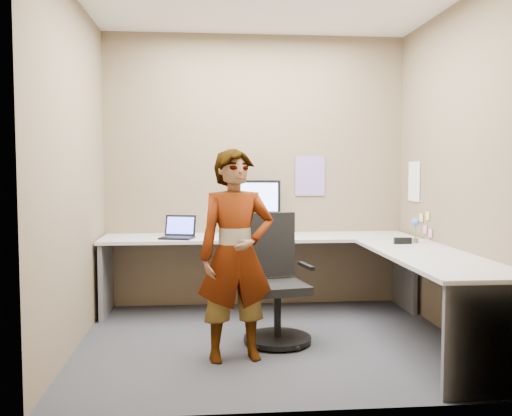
{
  "coord_description": "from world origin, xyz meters",
  "views": [
    {
      "loc": [
        -0.51,
        -4.41,
        1.38
      ],
      "look_at": [
        -0.09,
        0.25,
        1.05
      ],
      "focal_mm": 40.0,
      "sensor_mm": 36.0,
      "label": 1
    }
  ],
  "objects": [
    {
      "name": "sticky_note_a",
      "position": [
        1.49,
        0.55,
        0.95
      ],
      "size": [
        0.01,
        0.07,
        0.07
      ],
      "primitive_type": "cube",
      "color": "#F2E059",
      "rests_on": "wall_right"
    },
    {
      "name": "origami",
      "position": [
        -0.47,
        0.85,
        0.76
      ],
      "size": [
        0.1,
        0.1,
        0.06
      ],
      "primitive_type": "cone",
      "color": "white",
      "rests_on": "desk"
    },
    {
      "name": "desk",
      "position": [
        0.44,
        0.39,
        0.59
      ],
      "size": [
        2.98,
        2.58,
        0.73
      ],
      "color": "silver",
      "rests_on": "ground"
    },
    {
      "name": "calendar_purple",
      "position": [
        0.55,
        1.29,
        1.3
      ],
      "size": [
        0.3,
        0.01,
        0.4
      ],
      "primitive_type": "cube",
      "color": "#846BB7",
      "rests_on": "wall_back"
    },
    {
      "name": "sticky_note_b",
      "position": [
        1.49,
        0.6,
        0.82
      ],
      "size": [
        0.01,
        0.07,
        0.07
      ],
      "primitive_type": "cube",
      "color": "pink",
      "rests_on": "wall_right"
    },
    {
      "name": "wall_right",
      "position": [
        1.5,
        0.0,
        1.35
      ],
      "size": [
        0.0,
        2.7,
        2.7
      ],
      "primitive_type": "plane",
      "rotation": [
        1.57,
        0.0,
        -1.57
      ],
      "color": "brown",
      "rests_on": "ground"
    },
    {
      "name": "stapler",
      "position": [
        1.17,
        0.3,
        0.76
      ],
      "size": [
        0.15,
        0.05,
        0.05
      ],
      "primitive_type": "cube",
      "rotation": [
        0.0,
        0.0,
        -0.06
      ],
      "color": "black",
      "rests_on": "desk"
    },
    {
      "name": "flower",
      "position": [
        1.31,
        0.36,
        0.87
      ],
      "size": [
        0.07,
        0.07,
        0.22
      ],
      "color": "brown",
      "rests_on": "desk"
    },
    {
      "name": "paper_ream",
      "position": [
        -0.02,
        1.15,
        0.76
      ],
      "size": [
        0.34,
        0.27,
        0.06
      ],
      "primitive_type": "cube",
      "rotation": [
        0.0,
        0.0,
        -0.16
      ],
      "color": "red",
      "rests_on": "desk"
    },
    {
      "name": "monitor",
      "position": [
        -0.02,
        1.16,
        1.07
      ],
      "size": [
        0.49,
        0.17,
        0.47
      ],
      "rotation": [
        0.0,
        0.0,
        -0.16
      ],
      "color": "black",
      "rests_on": "paper_ream"
    },
    {
      "name": "ground",
      "position": [
        0.0,
        0.0,
        0.0
      ],
      "size": [
        3.0,
        3.0,
        0.0
      ],
      "primitive_type": "plane",
      "color": "#26272C",
      "rests_on": "ground"
    },
    {
      "name": "calendar_white",
      "position": [
        1.49,
        0.9,
        1.25
      ],
      "size": [
        0.01,
        0.28,
        0.38
      ],
      "primitive_type": "cube",
      "color": "white",
      "rests_on": "wall_right"
    },
    {
      "name": "wall_back",
      "position": [
        0.0,
        1.3,
        1.35
      ],
      "size": [
        3.0,
        0.0,
        3.0
      ],
      "primitive_type": "plane",
      "rotation": [
        1.57,
        0.0,
        0.0
      ],
      "color": "brown",
      "rests_on": "ground"
    },
    {
      "name": "wall_left",
      "position": [
        -1.5,
        0.0,
        1.35
      ],
      "size": [
        0.0,
        2.7,
        2.7
      ],
      "primitive_type": "plane",
      "rotation": [
        1.57,
        0.0,
        1.57
      ],
      "color": "brown",
      "rests_on": "ground"
    },
    {
      "name": "trackball_mouse",
      "position": [
        -0.09,
        0.91,
        0.76
      ],
      "size": [
        0.12,
        0.08,
        0.07
      ],
      "color": "#B7B7BC",
      "rests_on": "desk"
    },
    {
      "name": "sticky_note_d",
      "position": [
        1.49,
        0.7,
        0.92
      ],
      "size": [
        0.01,
        0.07,
        0.07
      ],
      "primitive_type": "cube",
      "color": "#F2E059",
      "rests_on": "wall_right"
    },
    {
      "name": "person",
      "position": [
        -0.29,
        -0.38,
        0.76
      ],
      "size": [
        0.61,
        0.45,
        1.52
      ],
      "primitive_type": "imported",
      "rotation": [
        0.0,
        0.0,
        0.18
      ],
      "color": "#999399",
      "rests_on": "ground"
    },
    {
      "name": "sticky_note_c",
      "position": [
        1.49,
        0.48,
        0.8
      ],
      "size": [
        0.01,
        0.07,
        0.07
      ],
      "primitive_type": "cube",
      "color": "pink",
      "rests_on": "wall_right"
    },
    {
      "name": "laptop",
      "position": [
        -0.76,
        0.88,
        0.78
      ],
      "size": [
        0.35,
        0.31,
        0.21
      ],
      "rotation": [
        0.0,
        0.0,
        -0.28
      ],
      "color": "black",
      "rests_on": "desk"
    },
    {
      "name": "office_chair",
      "position": [
        0.04,
        0.02,
        0.41
      ],
      "size": [
        0.56,
        0.53,
        1.0
      ],
      "rotation": [
        0.0,
        0.0,
        0.19
      ],
      "color": "black",
      "rests_on": "ground"
    }
  ]
}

